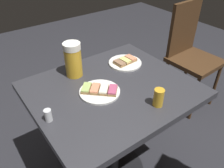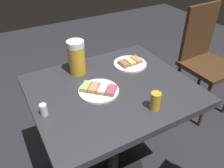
% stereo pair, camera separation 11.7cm
% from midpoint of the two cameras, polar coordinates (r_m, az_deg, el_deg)
% --- Properties ---
extents(cafe_table, '(0.82, 0.70, 0.72)m').
position_cam_midpoint_polar(cafe_table, '(1.27, -2.64, -6.42)').
color(cafe_table, black).
rests_on(cafe_table, ground_plane).
extents(plate_near, '(0.20, 0.20, 0.03)m').
position_cam_midpoint_polar(plate_near, '(1.38, 0.88, 5.44)').
color(plate_near, white).
rests_on(plate_near, cafe_table).
extents(plate_far, '(0.21, 0.21, 0.03)m').
position_cam_midpoint_polar(plate_far, '(1.14, -6.08, -1.78)').
color(plate_far, white).
rests_on(plate_far, cafe_table).
extents(beer_mug, '(0.09, 0.15, 0.19)m').
position_cam_midpoint_polar(beer_mug, '(1.26, -12.43, 5.99)').
color(beer_mug, gold).
rests_on(beer_mug, cafe_table).
extents(beer_glass_small, '(0.05, 0.05, 0.09)m').
position_cam_midpoint_polar(beer_glass_small, '(1.05, 8.52, -3.50)').
color(beer_glass_small, gold).
rests_on(beer_glass_small, cafe_table).
extents(salt_shaker, '(0.03, 0.03, 0.06)m').
position_cam_midpoint_polar(salt_shaker, '(1.03, -18.95, -7.58)').
color(salt_shaker, silver).
rests_on(salt_shaker, cafe_table).
extents(cafe_chair, '(0.39, 0.39, 0.92)m').
position_cam_midpoint_polar(cafe_chair, '(2.06, 17.46, 7.98)').
color(cafe_chair, '#472D19').
rests_on(cafe_chair, ground_plane).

